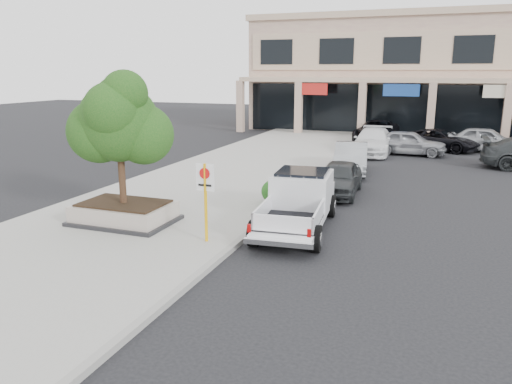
{
  "coord_description": "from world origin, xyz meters",
  "views": [
    {
      "loc": [
        3.76,
        -11.74,
        4.99
      ],
      "look_at": [
        -1.15,
        1.5,
        1.55
      ],
      "focal_mm": 35.0,
      "sensor_mm": 36.0,
      "label": 1
    }
  ],
  "objects_px": {
    "planter": "(124,213)",
    "lot_car_e": "(486,139)",
    "planter_tree": "(125,122)",
    "curb_car_c": "(373,141)",
    "lot_car_a": "(409,143)",
    "curb_car_d": "(376,131)",
    "lot_car_d": "(440,140)",
    "curb_car_b": "(351,158)",
    "pickup_truck": "(297,203)",
    "curb_car_a": "(339,178)",
    "no_parking_sign": "(205,192)"
  },
  "relations": [
    {
      "from": "pickup_truck",
      "to": "curb_car_b",
      "type": "relative_size",
      "value": 1.24
    },
    {
      "from": "pickup_truck",
      "to": "lot_car_a",
      "type": "distance_m",
      "value": 16.75
    },
    {
      "from": "curb_car_d",
      "to": "lot_car_d",
      "type": "xyz_separation_m",
      "value": [
        4.32,
        -2.5,
        -0.1
      ]
    },
    {
      "from": "pickup_truck",
      "to": "lot_car_e",
      "type": "relative_size",
      "value": 1.22
    },
    {
      "from": "curb_car_a",
      "to": "curb_car_d",
      "type": "bearing_deg",
      "value": 89.64
    },
    {
      "from": "no_parking_sign",
      "to": "planter",
      "type": "bearing_deg",
      "value": 167.25
    },
    {
      "from": "curb_car_b",
      "to": "curb_car_c",
      "type": "distance_m",
      "value": 6.27
    },
    {
      "from": "planter_tree",
      "to": "lot_car_a",
      "type": "height_order",
      "value": "planter_tree"
    },
    {
      "from": "planter",
      "to": "lot_car_e",
      "type": "distance_m",
      "value": 24.38
    },
    {
      "from": "lot_car_e",
      "to": "lot_car_a",
      "type": "bearing_deg",
      "value": 131.79
    },
    {
      "from": "planter_tree",
      "to": "curb_car_b",
      "type": "relative_size",
      "value": 0.89
    },
    {
      "from": "curb_car_c",
      "to": "lot_car_a",
      "type": "xyz_separation_m",
      "value": [
        2.09,
        0.43,
        -0.02
      ]
    },
    {
      "from": "curb_car_c",
      "to": "curb_car_d",
      "type": "xyz_separation_m",
      "value": [
        -0.47,
        5.44,
        0.0
      ]
    },
    {
      "from": "lot_car_a",
      "to": "curb_car_b",
      "type": "bearing_deg",
      "value": 162.78
    },
    {
      "from": "curb_car_a",
      "to": "curb_car_d",
      "type": "distance_m",
      "value": 16.44
    },
    {
      "from": "planter",
      "to": "planter_tree",
      "type": "height_order",
      "value": "planter_tree"
    },
    {
      "from": "planter_tree",
      "to": "lot_car_d",
      "type": "xyz_separation_m",
      "value": [
        9.35,
        20.58,
        -2.74
      ]
    },
    {
      "from": "curb_car_b",
      "to": "curb_car_a",
      "type": "bearing_deg",
      "value": -93.92
    },
    {
      "from": "pickup_truck",
      "to": "curb_car_a",
      "type": "distance_m",
      "value": 5.18
    },
    {
      "from": "planter_tree",
      "to": "curb_car_c",
      "type": "relative_size",
      "value": 0.75
    },
    {
      "from": "curb_car_a",
      "to": "curb_car_b",
      "type": "height_order",
      "value": "curb_car_b"
    },
    {
      "from": "no_parking_sign",
      "to": "curb_car_c",
      "type": "xyz_separation_m",
      "value": [
        2.3,
        18.54,
        -0.86
      ]
    },
    {
      "from": "pickup_truck",
      "to": "curb_car_b",
      "type": "distance_m",
      "value": 9.89
    },
    {
      "from": "curb_car_a",
      "to": "curb_car_c",
      "type": "distance_m",
      "value": 10.99
    },
    {
      "from": "curb_car_d",
      "to": "lot_car_e",
      "type": "bearing_deg",
      "value": -13.04
    },
    {
      "from": "curb_car_a",
      "to": "curb_car_b",
      "type": "xyz_separation_m",
      "value": [
        -0.34,
        4.72,
        0.06
      ]
    },
    {
      "from": "curb_car_a",
      "to": "lot_car_a",
      "type": "xyz_separation_m",
      "value": [
        2.0,
        11.42,
        0.06
      ]
    },
    {
      "from": "curb_car_b",
      "to": "lot_car_a",
      "type": "relative_size",
      "value": 1.03
    },
    {
      "from": "lot_car_d",
      "to": "lot_car_e",
      "type": "height_order",
      "value": "lot_car_e"
    },
    {
      "from": "planter",
      "to": "lot_car_a",
      "type": "xyz_separation_m",
      "value": [
        7.72,
        18.22,
        0.27
      ]
    },
    {
      "from": "lot_car_e",
      "to": "curb_car_a",
      "type": "bearing_deg",
      "value": 164.52
    },
    {
      "from": "planter",
      "to": "curb_car_b",
      "type": "height_order",
      "value": "curb_car_b"
    },
    {
      "from": "curb_car_b",
      "to": "lot_car_a",
      "type": "distance_m",
      "value": 7.09
    },
    {
      "from": "curb_car_b",
      "to": "planter_tree",
      "type": "bearing_deg",
      "value": -122.74
    },
    {
      "from": "planter",
      "to": "lot_car_e",
      "type": "relative_size",
      "value": 0.7
    },
    {
      "from": "curb_car_c",
      "to": "no_parking_sign",
      "type": "bearing_deg",
      "value": -97.83
    },
    {
      "from": "planter_tree",
      "to": "curb_car_c",
      "type": "height_order",
      "value": "planter_tree"
    },
    {
      "from": "planter",
      "to": "lot_car_e",
      "type": "height_order",
      "value": "lot_car_e"
    },
    {
      "from": "lot_car_d",
      "to": "lot_car_e",
      "type": "relative_size",
      "value": 1.06
    },
    {
      "from": "curb_car_c",
      "to": "curb_car_d",
      "type": "relative_size",
      "value": 0.96
    },
    {
      "from": "pickup_truck",
      "to": "curb_car_a",
      "type": "height_order",
      "value": "pickup_truck"
    },
    {
      "from": "planter",
      "to": "curb_car_d",
      "type": "xyz_separation_m",
      "value": [
        5.16,
        23.23,
        0.3
      ]
    },
    {
      "from": "pickup_truck",
      "to": "planter",
      "type": "bearing_deg",
      "value": -168.33
    },
    {
      "from": "lot_car_a",
      "to": "lot_car_d",
      "type": "height_order",
      "value": "lot_car_a"
    },
    {
      "from": "curb_car_a",
      "to": "curb_car_c",
      "type": "xyz_separation_m",
      "value": [
        -0.09,
        10.99,
        0.09
      ]
    },
    {
      "from": "curb_car_d",
      "to": "curb_car_a",
      "type": "bearing_deg",
      "value": -84.32
    },
    {
      "from": "curb_car_d",
      "to": "lot_car_a",
      "type": "bearing_deg",
      "value": -59.22
    },
    {
      "from": "curb_car_a",
      "to": "lot_car_a",
      "type": "bearing_deg",
      "value": 77.76
    },
    {
      "from": "planter",
      "to": "lot_car_d",
      "type": "relative_size",
      "value": 0.66
    },
    {
      "from": "curb_car_d",
      "to": "pickup_truck",
      "type": "bearing_deg",
      "value": -85.71
    }
  ]
}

